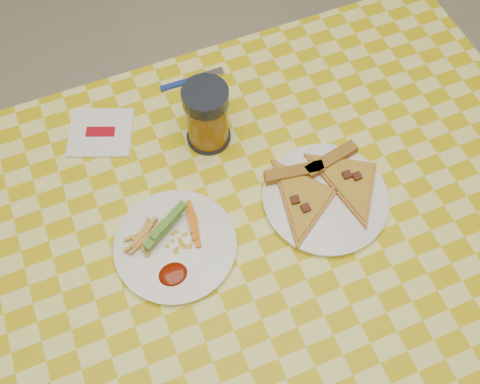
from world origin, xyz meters
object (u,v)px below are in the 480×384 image
plate_right (325,199)px  plate_left (176,246)px  table (249,239)px  drink_glass (207,116)px

plate_right → plate_left: bearing=177.1°
table → plate_left: size_ratio=5.83×
drink_glass → plate_left: bearing=-124.6°
table → drink_glass: size_ratio=8.74×
plate_right → drink_glass: 0.28m
drink_glass → table: bearing=-89.1°
table → plate_left: (-0.14, 0.01, 0.08)m
plate_left → drink_glass: bearing=55.4°
table → plate_right: (0.15, -0.01, 0.08)m
table → plate_left: plate_left is taller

